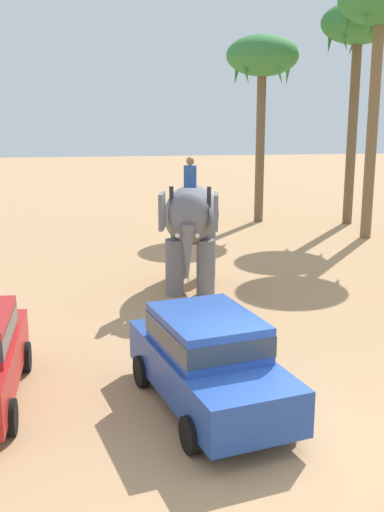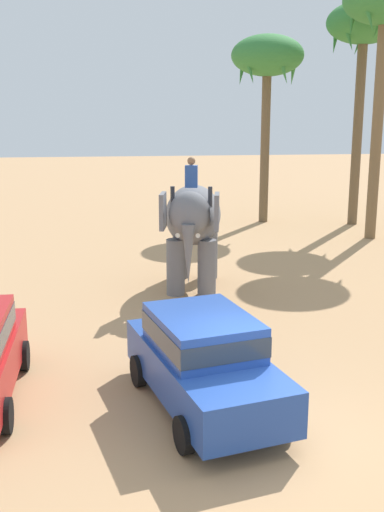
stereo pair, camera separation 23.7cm
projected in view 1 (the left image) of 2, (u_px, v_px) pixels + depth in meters
The scene contains 6 objects.
ground_plane at pixel (273, 441), 9.92m from camera, with size 120.00×120.00×0.00m, color tan.
car_sedan_foreground at pixel (208, 357), 10.86m from camera, with size 2.61×4.38×1.70m.
elephant_with_mahout at pixel (191, 222), 17.87m from camera, with size 2.21×4.00×3.88m.
palm_tree_behind_elephant at pixel (380, 11), 23.40m from camera, with size 3.20×3.20×10.00m.
palm_tree_near_hut at pixel (262, 61), 27.37m from camera, with size 3.20×3.20×8.32m.
palm_tree_left_of_road at pixel (358, 31), 26.56m from camera, with size 3.20×3.20×9.61m.
Camera 1 is at (-2.58, -8.67, 5.19)m, focal length 43.58 mm.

